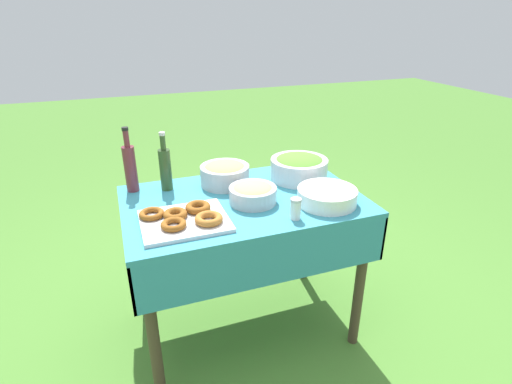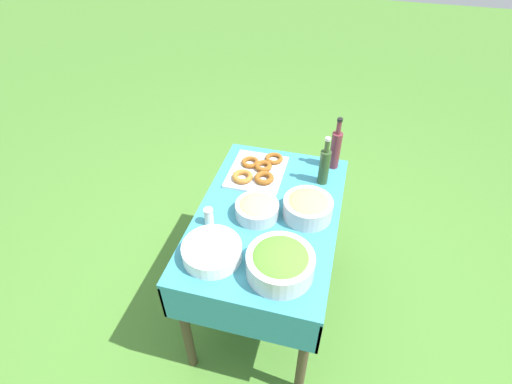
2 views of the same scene
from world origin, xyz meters
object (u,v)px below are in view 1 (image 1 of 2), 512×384
at_px(plate_stack, 327,196).
at_px(wine_bottle, 130,167).
at_px(olive_oil_bottle, 165,168).
at_px(bread_bowl, 225,173).
at_px(donut_platter, 185,218).
at_px(salad_bowl, 299,166).
at_px(pasta_bowl, 253,193).

bearing_deg(plate_stack, wine_bottle, 151.16).
bearing_deg(olive_oil_bottle, bread_bowl, -7.77).
xyz_separation_m(donut_platter, bread_bowl, (0.27, 0.33, 0.04)).
distance_m(plate_stack, bread_bowl, 0.53).
xyz_separation_m(donut_platter, wine_bottle, (-0.18, 0.41, 0.11)).
relative_size(donut_platter, plate_stack, 1.33).
xyz_separation_m(donut_platter, plate_stack, (0.65, -0.04, 0.02)).
height_order(donut_platter, olive_oil_bottle, olive_oil_bottle).
bearing_deg(salad_bowl, pasta_bowl, -149.90).
height_order(pasta_bowl, bread_bowl, bread_bowl).
bearing_deg(bread_bowl, salad_bowl, -8.53).
relative_size(olive_oil_bottle, bread_bowl, 1.18).
bearing_deg(wine_bottle, plate_stack, -28.84).
relative_size(pasta_bowl, wine_bottle, 0.69).
bearing_deg(bread_bowl, wine_bottle, 169.80).
bearing_deg(salad_bowl, olive_oil_bottle, 171.80).
bearing_deg(olive_oil_bottle, donut_platter, -87.41).
height_order(donut_platter, wine_bottle, wine_bottle).
bearing_deg(plate_stack, donut_platter, 176.18).
distance_m(pasta_bowl, plate_stack, 0.34).
bearing_deg(pasta_bowl, salad_bowl, 30.10).
bearing_deg(bread_bowl, plate_stack, -44.75).
relative_size(olive_oil_bottle, wine_bottle, 0.91).
distance_m(salad_bowl, pasta_bowl, 0.37).
bearing_deg(salad_bowl, wine_bottle, 170.57).
bearing_deg(pasta_bowl, bread_bowl, 104.32).
bearing_deg(donut_platter, olive_oil_bottle, 92.59).
bearing_deg(olive_oil_bottle, wine_bottle, 165.53).
relative_size(plate_stack, olive_oil_bottle, 0.93).
distance_m(pasta_bowl, donut_platter, 0.35).
bearing_deg(wine_bottle, pasta_bowl, -32.56).
relative_size(salad_bowl, plate_stack, 1.09).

